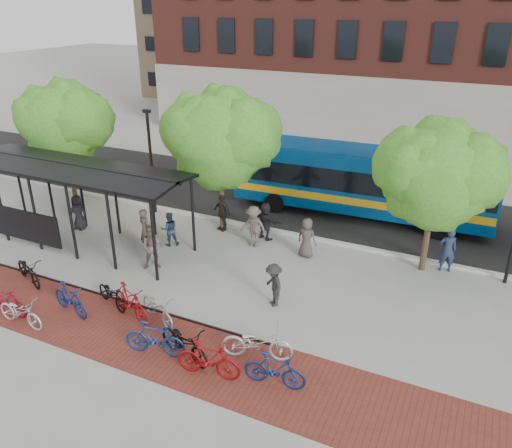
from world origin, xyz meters
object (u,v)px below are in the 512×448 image
at_px(bike_1, 5,301).
at_px(pedestrian_5, 265,221).
at_px(pedestrian_0, 78,212).
at_px(bike_3, 70,299).
at_px(pedestrian_9, 274,285).
at_px(bike_5, 130,302).
at_px(pedestrian_6, 307,238).
at_px(bus, 361,178).
at_px(bike_10, 257,342).
at_px(bike_6, 158,308).
at_px(bike_8, 184,342).
at_px(tree_c, 440,172).
at_px(bike_4, 112,294).
at_px(lamp_post_left, 151,159).
at_px(pedestrian_1, 145,230).
at_px(pedestrian_7, 447,250).
at_px(bike_7, 155,338).
at_px(bike_9, 208,360).
at_px(pedestrian_2, 169,229).
at_px(pedestrian_3, 253,227).
at_px(tree_b, 222,134).
at_px(bike_0, 28,270).
at_px(tree_a, 65,120).
at_px(bus_shelter, 70,176).
at_px(bike_11, 275,370).
at_px(bike_2, 20,312).

xyz_separation_m(bike_1, pedestrian_5, (5.50, 9.08, 0.32)).
height_order(bike_1, pedestrian_0, pedestrian_0).
height_order(bike_3, pedestrian_9, pedestrian_9).
distance_m(bike_5, pedestrian_6, 7.62).
distance_m(bus, bike_10, 11.98).
xyz_separation_m(bike_6, pedestrian_6, (2.88, 6.38, 0.35)).
distance_m(bike_8, pedestrian_9, 3.91).
relative_size(bike_1, pedestrian_6, 1.07).
bearing_deg(tree_c, bike_1, -143.11).
distance_m(bike_4, pedestrian_6, 7.98).
height_order(lamp_post_left, bike_8, lamp_post_left).
height_order(pedestrian_1, pedestrian_7, pedestrian_1).
xyz_separation_m(bike_8, pedestrian_7, (6.43, 8.77, 0.38)).
relative_size(bike_7, pedestrian_5, 1.11).
relative_size(bus, bike_9, 6.46).
height_order(pedestrian_2, pedestrian_3, pedestrian_3).
relative_size(tree_c, bike_4, 3.35).
bearing_deg(tree_c, pedestrian_7, 18.14).
height_order(tree_b, bike_7, tree_b).
relative_size(bike_0, bike_6, 1.04).
bearing_deg(pedestrian_9, bike_9, -47.72).
xyz_separation_m(pedestrian_1, pedestrian_7, (11.62, 3.62, -0.04)).
relative_size(pedestrian_0, pedestrian_2, 1.09).
bearing_deg(bike_7, bike_0, 66.63).
bearing_deg(pedestrian_9, bike_3, -105.24).
bearing_deg(bike_7, pedestrian_7, -50.35).
height_order(tree_a, bike_4, tree_a).
relative_size(bike_3, pedestrian_0, 1.11).
height_order(bus_shelter, bike_0, bus_shelter).
height_order(pedestrian_0, pedestrian_7, pedestrian_7).
height_order(bus, bike_8, bus).
relative_size(bus, pedestrian_7, 6.74).
xyz_separation_m(bike_6, pedestrian_9, (3.08, 2.50, 0.30)).
bearing_deg(pedestrian_3, bike_10, -62.44).
xyz_separation_m(bus, bike_7, (-2.77, -13.06, -1.33)).
height_order(bike_0, pedestrian_7, pedestrian_7).
height_order(tree_a, pedestrian_0, tree_a).
relative_size(pedestrian_5, pedestrian_6, 1.01).
height_order(bike_9, pedestrian_5, pedestrian_5).
xyz_separation_m(bike_11, pedestrian_9, (-1.62, 3.65, 0.27)).
bearing_deg(bike_1, pedestrian_7, -57.89).
distance_m(tree_a, bike_7, 14.89).
distance_m(tree_a, pedestrian_3, 11.53).
distance_m(bike_0, bike_9, 8.84).
distance_m(bike_4, bike_5, 1.06).
bearing_deg(bus_shelter, pedestrian_5, 26.26).
relative_size(pedestrian_2, pedestrian_6, 0.89).
relative_size(tree_b, bike_6, 3.41).
xyz_separation_m(lamp_post_left, bike_2, (1.67, -9.71, -2.24)).
height_order(bike_3, bike_4, bike_3).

